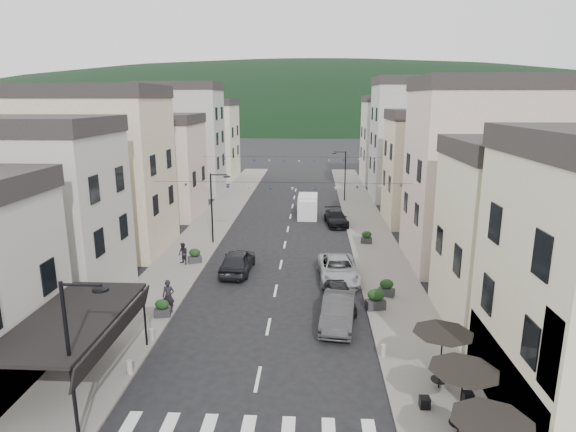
# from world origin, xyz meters

# --- Properties ---
(sidewalk_left) EXTENTS (4.00, 76.00, 0.12)m
(sidewalk_left) POSITION_xyz_m (-7.50, 32.00, 0.06)
(sidewalk_left) COLOR slate
(sidewalk_left) RESTS_ON ground
(sidewalk_right) EXTENTS (4.00, 76.00, 0.12)m
(sidewalk_right) POSITION_xyz_m (7.50, 32.00, 0.06)
(sidewalk_right) COLOR slate
(sidewalk_right) RESTS_ON ground
(hill_backdrop) EXTENTS (640.00, 360.00, 70.00)m
(hill_backdrop) POSITION_xyz_m (0.00, 300.00, 0.00)
(hill_backdrop) COLOR black
(hill_backdrop) RESTS_ON ground
(boutique_awning) EXTENTS (3.77, 7.50, 3.28)m
(boutique_awning) POSITION_xyz_m (-7.25, 5.00, 3.11)
(boutique_awning) COLOR black
(boutique_awning) RESTS_ON ground
(buildings_row_left) EXTENTS (10.20, 54.16, 14.00)m
(buildings_row_left) POSITION_xyz_m (-14.50, 37.75, 6.12)
(buildings_row_left) COLOR #B7B4A8
(buildings_row_left) RESTS_ON ground
(buildings_row_right) EXTENTS (10.20, 54.16, 14.50)m
(buildings_row_right) POSITION_xyz_m (14.50, 36.59, 6.32)
(buildings_row_right) COLOR beige
(buildings_row_right) RESTS_ON ground
(cafe_terrace) EXTENTS (2.50, 8.10, 2.53)m
(cafe_terrace) POSITION_xyz_m (7.70, 2.80, 2.36)
(cafe_terrace) COLOR black
(cafe_terrace) RESTS_ON ground
(streetlamp_left_near) EXTENTS (1.70, 0.56, 6.00)m
(streetlamp_left_near) POSITION_xyz_m (-5.82, 2.00, 3.70)
(streetlamp_left_near) COLOR black
(streetlamp_left_near) RESTS_ON ground
(streetlamp_left_far) EXTENTS (1.70, 0.56, 6.00)m
(streetlamp_left_far) POSITION_xyz_m (-5.82, 26.00, 3.70)
(streetlamp_left_far) COLOR black
(streetlamp_left_far) RESTS_ON ground
(streetlamp_right_far) EXTENTS (1.70, 0.56, 6.00)m
(streetlamp_right_far) POSITION_xyz_m (5.82, 44.00, 3.70)
(streetlamp_right_far) COLOR black
(streetlamp_right_far) RESTS_ON ground
(bollards) EXTENTS (11.66, 10.26, 0.60)m
(bollards) POSITION_xyz_m (0.00, 5.50, 0.42)
(bollards) COLOR gray
(bollards) RESTS_ON ground
(bunting_near) EXTENTS (19.00, 0.28, 0.62)m
(bunting_near) POSITION_xyz_m (0.00, 22.00, 5.65)
(bunting_near) COLOR black
(bunting_near) RESTS_ON ground
(bunting_far) EXTENTS (19.00, 0.28, 0.62)m
(bunting_far) POSITION_xyz_m (0.00, 38.00, 5.65)
(bunting_far) COLOR black
(bunting_far) RESTS_ON ground
(parked_car_a) EXTENTS (1.97, 4.16, 1.37)m
(parked_car_a) POSITION_xyz_m (3.93, 13.69, 0.69)
(parked_car_a) COLOR black
(parked_car_a) RESTS_ON ground
(parked_car_b) EXTENTS (2.24, 4.99, 1.59)m
(parked_car_b) POSITION_xyz_m (3.75, 11.44, 0.79)
(parked_car_b) COLOR #313133
(parked_car_b) RESTS_ON ground
(parked_car_c) EXTENTS (2.93, 5.74, 1.55)m
(parked_car_c) POSITION_xyz_m (4.08, 18.09, 0.78)
(parked_car_c) COLOR #9C9FA4
(parked_car_c) RESTS_ON ground
(parked_car_d) EXTENTS (2.46, 4.96, 1.39)m
(parked_car_d) POSITION_xyz_m (4.60, 32.83, 0.69)
(parked_car_d) COLOR black
(parked_car_d) RESTS_ON ground
(parked_car_e) EXTENTS (2.18, 5.03, 1.69)m
(parked_car_e) POSITION_xyz_m (-2.95, 19.22, 0.84)
(parked_car_e) COLOR black
(parked_car_e) RESTS_ON ground
(delivery_van) EXTENTS (2.03, 4.96, 2.36)m
(delivery_van) POSITION_xyz_m (1.80, 36.24, 1.16)
(delivery_van) COLOR white
(delivery_van) RESTS_ON ground
(pedestrian_a) EXTENTS (0.71, 0.48, 1.90)m
(pedestrian_a) POSITION_xyz_m (-5.80, 12.30, 1.07)
(pedestrian_a) COLOR black
(pedestrian_a) RESTS_ON sidewalk_left
(pedestrian_b) EXTENTS (0.99, 0.96, 1.61)m
(pedestrian_b) POSITION_xyz_m (-7.13, 20.42, 0.93)
(pedestrian_b) COLOR #24202B
(pedestrian_b) RESTS_ON sidewalk_left
(planter_la) EXTENTS (0.97, 0.63, 1.01)m
(planter_la) POSITION_xyz_m (-6.00, 11.70, 0.61)
(planter_la) COLOR #2B2B2E
(planter_la) RESTS_ON sidewalk_left
(planter_lb) EXTENTS (1.10, 0.88, 1.08)m
(planter_lb) POSITION_xyz_m (-6.37, 20.78, 0.64)
(planter_lb) COLOR #313134
(planter_lb) RESTS_ON sidewalk_left
(planter_ra) EXTENTS (1.21, 0.85, 1.23)m
(planter_ra) POSITION_xyz_m (6.00, 13.31, 0.72)
(planter_ra) COLOR #2A2A2D
(planter_ra) RESTS_ON sidewalk_right
(planter_rb) EXTENTS (1.09, 0.88, 1.07)m
(planter_rb) POSITION_xyz_m (6.91, 15.29, 0.64)
(planter_rb) COLOR #303033
(planter_rb) RESTS_ON sidewalk_right
(planter_rc) EXTENTS (1.00, 0.65, 1.05)m
(planter_rc) POSITION_xyz_m (6.87, 26.44, 0.63)
(planter_rc) COLOR #2F2F31
(planter_rc) RESTS_ON sidewalk_right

